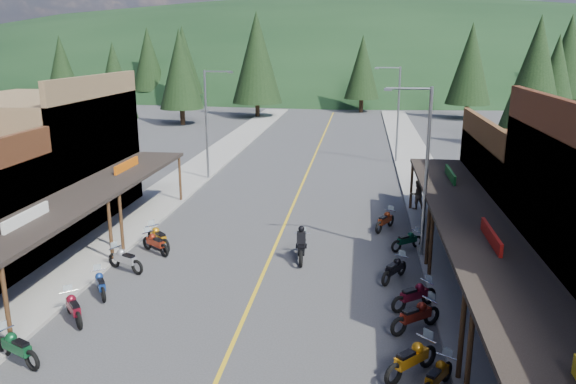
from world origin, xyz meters
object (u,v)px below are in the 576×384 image
(bike_west_7, at_px, (73,307))
(streetlight_1, at_px, (208,120))
(streetlight_3, at_px, (396,110))
(pine_5, at_px, (568,56))
(bike_west_9, at_px, (125,258))
(pedestrian_east_b, at_px, (417,194))
(bike_east_6, at_px, (437,375))
(bike_east_9, at_px, (414,294))
(bike_west_8, at_px, (100,283))
(pine_10, at_px, (180,69))
(streetlight_2, at_px, (424,165))
(pine_2, at_px, (257,58))
(bike_west_10, at_px, (155,242))
(pedestrian_east_a, at_px, (503,348))
(pine_9, at_px, (555,78))
(pine_7, at_px, (148,59))
(shop_east_3, at_px, (552,193))
(pine_1, at_px, (183,60))
(pine_4, at_px, (470,64))
(bike_east_10, at_px, (394,268))
(bike_east_12, at_px, (385,220))
(pine_0, at_px, (62,67))
(rider_on_bike, at_px, (302,246))
(pine_11, at_px, (536,73))
(pine_8, at_px, (115,81))
(bike_west_11, at_px, (158,237))
(pine_3, at_px, (362,67))
(shop_west_3, at_px, (40,159))
(bike_east_7, at_px, (412,358))
(bike_east_8, at_px, (416,314))

(bike_west_7, bearing_deg, streetlight_1, 51.22)
(streetlight_3, bearing_deg, pine_5, 57.22)
(bike_west_9, relative_size, pedestrian_east_b, 1.18)
(bike_east_6, relative_size, bike_east_9, 0.92)
(bike_west_8, relative_size, pedestrian_east_b, 1.06)
(streetlight_3, bearing_deg, pine_10, 141.29)
(streetlight_2, bearing_deg, bike_east_6, -92.47)
(bike_west_7, bearing_deg, streetlight_2, -9.08)
(bike_west_9, bearing_deg, pedestrian_east_b, -24.85)
(pine_2, height_order, bike_west_10, pine_2)
(bike_west_10, relative_size, pedestrian_east_a, 1.10)
(pine_9, bearing_deg, pine_7, 151.03)
(shop_east_3, relative_size, pine_10, 0.94)
(shop_east_3, distance_m, pine_1, 69.95)
(pine_5, xyz_separation_m, pedestrian_east_a, (-25.52, -73.94, -6.93))
(streetlight_3, distance_m, pine_4, 32.09)
(pine_10, xyz_separation_m, bike_east_10, (23.68, -44.93, -6.21))
(streetlight_2, height_order, pine_1, pine_1)
(streetlight_2, height_order, bike_east_12, streetlight_2)
(pine_10, bearing_deg, pine_0, 151.39)
(pine_2, relative_size, bike_west_9, 6.66)
(bike_east_6, distance_m, rider_on_bike, 10.89)
(bike_west_9, relative_size, bike_east_12, 1.01)
(bike_east_10, bearing_deg, pine_0, 159.43)
(streetlight_1, bearing_deg, pedestrian_east_b, -23.43)
(streetlight_3, xyz_separation_m, pine_0, (-46.95, 32.00, 2.02))
(pine_1, height_order, pedestrian_east_a, pine_1)
(bike_west_10, bearing_deg, pine_11, -3.56)
(pine_2, xyz_separation_m, pine_9, (34.00, -13.00, -1.61))
(pine_8, xyz_separation_m, bike_west_9, (15.87, -35.42, -5.38))
(streetlight_2, height_order, bike_west_11, streetlight_2)
(pine_10, relative_size, pine_11, 0.94)
(pine_2, bearing_deg, pine_0, 172.41)
(bike_west_11, bearing_deg, streetlight_2, -43.48)
(pine_9, relative_size, rider_on_bike, 4.51)
(pine_1, bearing_deg, pine_9, -27.51)
(pedestrian_east_a, bearing_deg, bike_east_9, -163.54)
(bike_west_9, height_order, bike_east_6, bike_west_9)
(pine_1, relative_size, pine_4, 1.00)
(pine_11, relative_size, pedestrian_east_a, 6.78)
(bike_east_12, distance_m, pedestrian_east_b, 4.41)
(pine_1, height_order, pine_3, pine_1)
(pine_11, bearing_deg, streetlight_1, -149.30)
(shop_west_3, height_order, pedestrian_east_b, shop_west_3)
(pine_5, xyz_separation_m, bike_east_7, (-28.19, -74.11, -7.35))
(pine_3, xyz_separation_m, pine_11, (16.00, -28.00, 0.70))
(pedestrian_east_b, bearing_deg, pine_4, -123.16)
(shop_east_3, relative_size, bike_east_6, 5.68)
(pine_1, bearing_deg, pine_0, -153.43)
(bike_east_8, bearing_deg, bike_west_8, -134.38)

